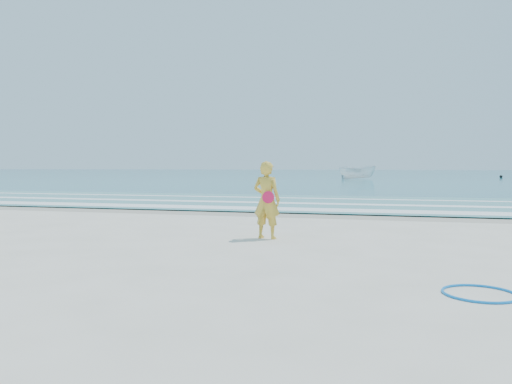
# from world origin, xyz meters

# --- Properties ---
(ground) EXTENTS (400.00, 400.00, 0.00)m
(ground) POSITION_xyz_m (0.00, 0.00, 0.00)
(ground) COLOR silver
(ground) RESTS_ON ground
(wet_sand) EXTENTS (400.00, 2.40, 0.00)m
(wet_sand) POSITION_xyz_m (0.00, 9.00, 0.00)
(wet_sand) COLOR #B2A893
(wet_sand) RESTS_ON ground
(ocean) EXTENTS (400.00, 190.00, 0.04)m
(ocean) POSITION_xyz_m (0.00, 105.00, 0.02)
(ocean) COLOR #19727F
(ocean) RESTS_ON ground
(shallow) EXTENTS (400.00, 10.00, 0.01)m
(shallow) POSITION_xyz_m (0.00, 14.00, 0.04)
(shallow) COLOR #59B7AD
(shallow) RESTS_ON ocean
(foam_near) EXTENTS (400.00, 1.40, 0.01)m
(foam_near) POSITION_xyz_m (0.00, 10.30, 0.05)
(foam_near) COLOR white
(foam_near) RESTS_ON shallow
(foam_mid) EXTENTS (400.00, 0.90, 0.01)m
(foam_mid) POSITION_xyz_m (0.00, 13.20, 0.05)
(foam_mid) COLOR white
(foam_mid) RESTS_ON shallow
(foam_far) EXTENTS (400.00, 0.60, 0.01)m
(foam_far) POSITION_xyz_m (0.00, 16.50, 0.05)
(foam_far) COLOR white
(foam_far) RESTS_ON shallow
(hoop) EXTENTS (1.20, 1.20, 0.03)m
(hoop) POSITION_xyz_m (4.76, -0.76, 0.02)
(hoop) COLOR #0B79D6
(hoop) RESTS_ON ground
(boat) EXTENTS (4.43, 2.05, 1.65)m
(boat) POSITION_xyz_m (-0.14, 52.89, 0.87)
(boat) COLOR white
(boat) RESTS_ON ocean
(buoy) EXTENTS (0.39, 0.39, 0.39)m
(buoy) POSITION_xyz_m (17.61, 63.69, 0.23)
(buoy) COLOR black
(buoy) RESTS_ON ocean
(woman) EXTENTS (0.70, 0.52, 1.73)m
(woman) POSITION_xyz_m (1.00, 3.26, 0.87)
(woman) COLOR gold
(woman) RESTS_ON ground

